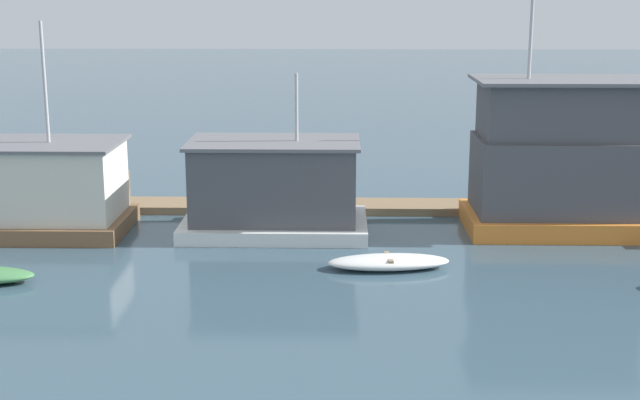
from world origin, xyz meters
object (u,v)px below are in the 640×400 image
(houseboat_brown, at_px, (29,189))
(houseboat_white, at_px, (274,189))
(mooring_post_near_left, at_px, (127,194))
(dinghy_white, at_px, (389,262))
(houseboat_orange, at_px, (561,160))

(houseboat_brown, height_order, houseboat_white, houseboat_brown)
(houseboat_brown, relative_size, mooring_post_near_left, 4.16)
(dinghy_white, bearing_deg, houseboat_white, 132.34)
(houseboat_white, distance_m, houseboat_orange, 10.23)
(dinghy_white, relative_size, mooring_post_near_left, 2.19)
(dinghy_white, distance_m, mooring_post_near_left, 11.54)
(dinghy_white, height_order, mooring_post_near_left, mooring_post_near_left)
(houseboat_orange, relative_size, dinghy_white, 2.11)
(houseboat_brown, relative_size, houseboat_white, 1.14)
(houseboat_orange, distance_m, mooring_post_near_left, 16.13)
(houseboat_brown, bearing_deg, houseboat_orange, 1.98)
(dinghy_white, xyz_separation_m, mooring_post_near_left, (-9.64, 6.31, 0.68))
(houseboat_brown, distance_m, dinghy_white, 13.28)
(houseboat_brown, distance_m, houseboat_orange, 18.93)
(houseboat_brown, bearing_deg, dinghy_white, -17.92)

